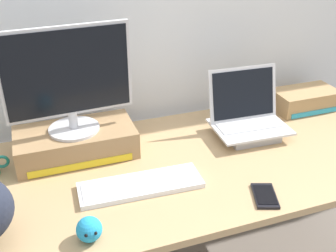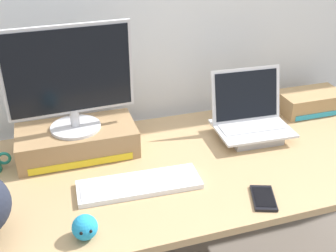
# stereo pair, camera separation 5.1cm
# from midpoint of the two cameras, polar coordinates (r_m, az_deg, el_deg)

# --- Properties ---
(desk) EXTENTS (1.99, 0.82, 0.73)m
(desk) POSITION_cam_midpoint_polar(r_m,az_deg,el_deg) (1.69, -0.87, -7.20)
(desk) COLOR tan
(desk) RESTS_ON ground
(toner_box_yellow) EXTENTS (0.48, 0.25, 0.12)m
(toner_box_yellow) POSITION_cam_midpoint_polar(r_m,az_deg,el_deg) (1.74, -13.52, -2.21)
(toner_box_yellow) COLOR #9E7A51
(toner_box_yellow) RESTS_ON desk
(desktop_monitor) EXTENTS (0.50, 0.20, 0.43)m
(desktop_monitor) POSITION_cam_midpoint_polar(r_m,az_deg,el_deg) (1.62, -14.60, 6.19)
(desktop_monitor) COLOR silver
(desktop_monitor) RESTS_ON toner_box_yellow
(open_laptop) EXTENTS (0.34, 0.26, 0.29)m
(open_laptop) POSITION_cam_midpoint_polar(r_m,az_deg,el_deg) (1.87, 10.33, 0.43)
(open_laptop) COLOR #ADADB2
(open_laptop) RESTS_ON desk
(external_keyboard) EXTENTS (0.46, 0.17, 0.02)m
(external_keyboard) POSITION_cam_midpoint_polar(r_m,az_deg,el_deg) (1.53, -4.78, -8.18)
(external_keyboard) COLOR white
(external_keyboard) RESTS_ON desk
(cell_phone) EXTENTS (0.12, 0.16, 0.01)m
(cell_phone) POSITION_cam_midpoint_polar(r_m,az_deg,el_deg) (1.52, 12.40, -9.47)
(cell_phone) COLOR black
(cell_phone) RESTS_ON desk
(plush_toy) EXTENTS (0.08, 0.08, 0.08)m
(plush_toy) POSITION_cam_midpoint_polar(r_m,az_deg,el_deg) (1.33, -12.03, -13.90)
(plush_toy) COLOR #2393CC
(plush_toy) RESTS_ON desk
(toner_box_cyan) EXTENTS (0.32, 0.18, 0.10)m
(toner_box_cyan) POSITION_cam_midpoint_polar(r_m,az_deg,el_deg) (2.19, 17.86, 3.53)
(toner_box_cyan) COLOR #A88456
(toner_box_cyan) RESTS_ON desk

